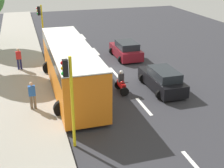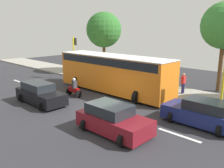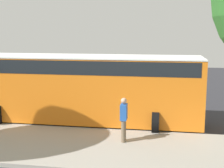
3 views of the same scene
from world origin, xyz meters
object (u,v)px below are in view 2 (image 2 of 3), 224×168
at_px(car_dark_blue, 202,113).
at_px(motorcycle, 74,89).
at_px(pedestrian_near_signal, 183,83).
at_px(pedestrian_by_tree, 114,72).
at_px(car_black, 40,94).
at_px(traffic_light_corner, 74,52).
at_px(city_bus, 113,71).
at_px(car_maroon, 113,120).
at_px(street_tree_center, 104,30).

relative_size(car_dark_blue, motorcycle, 2.71).
bearing_deg(pedestrian_near_signal, pedestrian_by_tree, 94.96).
xyz_separation_m(motorcycle, pedestrian_by_tree, (5.77, 1.05, 0.42)).
distance_m(car_black, pedestrian_near_signal, 11.25).
height_order(motorcycle, pedestrian_near_signal, pedestrian_near_signal).
height_order(pedestrian_by_tree, traffic_light_corner, traffic_light_corner).
height_order(car_dark_blue, car_black, same).
height_order(car_dark_blue, city_bus, city_bus).
bearing_deg(car_black, car_maroon, -89.48).
distance_m(car_black, motorcycle, 2.81).
bearing_deg(car_black, pedestrian_by_tree, 4.75).
bearing_deg(car_maroon, city_bus, 43.76).
relative_size(pedestrian_near_signal, street_tree_center, 0.23).
bearing_deg(city_bus, car_black, 164.40).
relative_size(car_black, pedestrian_by_tree, 2.61).
xyz_separation_m(car_maroon, pedestrian_near_signal, (9.12, 0.77, 0.35)).
bearing_deg(car_black, city_bus, -15.60).
distance_m(car_black, pedestrian_by_tree, 8.59).
bearing_deg(traffic_light_corner, city_bus, -99.18).
xyz_separation_m(pedestrian_near_signal, pedestrian_by_tree, (-0.62, 7.20, 0.00)).
bearing_deg(motorcycle, car_maroon, -111.44).
height_order(pedestrian_near_signal, traffic_light_corner, traffic_light_corner).
relative_size(car_black, pedestrian_near_signal, 2.61).
relative_size(car_dark_blue, traffic_light_corner, 0.92).
bearing_deg(pedestrian_near_signal, city_bus, 123.97).
xyz_separation_m(car_black, pedestrian_near_signal, (9.18, -6.49, 0.35)).
height_order(car_maroon, pedestrian_near_signal, pedestrian_near_signal).
distance_m(car_dark_blue, pedestrian_near_signal, 6.22).
xyz_separation_m(car_dark_blue, motorcycle, (-1.42, 9.88, -0.07)).
bearing_deg(car_dark_blue, car_maroon, 144.50).
bearing_deg(city_bus, car_maroon, -136.24).
bearing_deg(pedestrian_by_tree, city_bus, -138.07).
relative_size(car_maroon, street_tree_center, 0.56).
bearing_deg(motorcycle, city_bus, -22.78).
height_order(traffic_light_corner, street_tree_center, street_tree_center).
bearing_deg(city_bus, traffic_light_corner, 80.82).
xyz_separation_m(car_maroon, car_black, (-0.07, 7.26, 0.00)).
relative_size(car_dark_blue, city_bus, 0.38).
relative_size(pedestrian_by_tree, traffic_light_corner, 0.38).
relative_size(car_maroon, motorcycle, 2.63).
bearing_deg(pedestrian_near_signal, traffic_light_corner, 100.87).
height_order(car_maroon, pedestrian_by_tree, pedestrian_by_tree).
height_order(pedestrian_near_signal, pedestrian_by_tree, same).
height_order(city_bus, pedestrian_near_signal, city_bus).
xyz_separation_m(pedestrian_near_signal, street_tree_center, (2.50, 11.77, 4.09)).
xyz_separation_m(car_black, street_tree_center, (11.68, 5.28, 4.44)).
distance_m(pedestrian_near_signal, traffic_light_corner, 11.78).
bearing_deg(car_dark_blue, motorcycle, 98.20).
height_order(city_bus, traffic_light_corner, traffic_light_corner).
bearing_deg(motorcycle, traffic_light_corner, 51.44).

